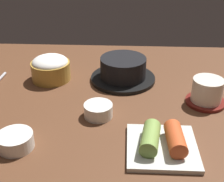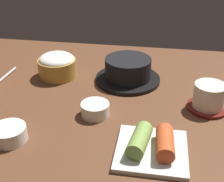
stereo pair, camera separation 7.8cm
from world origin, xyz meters
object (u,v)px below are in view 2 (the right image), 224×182
at_px(banchan_cup_center, 95,109).
at_px(rice_bowl, 57,65).
at_px(stone_pot, 128,70).
at_px(side_bowl_near, 9,133).
at_px(tea_cup_with_saucer, 209,97).
at_px(kimchi_plate, 152,146).

bearing_deg(banchan_cup_center, rice_bowl, 129.53).
distance_m(stone_pot, side_bowl_near, 0.38).
xyz_separation_m(rice_bowl, tea_cup_with_saucer, (0.42, -0.11, -0.00)).
xyz_separation_m(banchan_cup_center, side_bowl_near, (-0.16, -0.12, 0.00)).
bearing_deg(rice_bowl, side_bowl_near, -90.78).
bearing_deg(tea_cup_with_saucer, rice_bowl, 164.90).
height_order(tea_cup_with_saucer, banchan_cup_center, tea_cup_with_saucer).
relative_size(stone_pot, side_bowl_near, 2.53).
distance_m(stone_pot, rice_bowl, 0.21).
distance_m(rice_bowl, banchan_cup_center, 0.24).
xyz_separation_m(banchan_cup_center, kimchi_plate, (0.14, -0.11, -0.00)).
bearing_deg(side_bowl_near, kimchi_plate, 1.67).
height_order(banchan_cup_center, side_bowl_near, same).
distance_m(banchan_cup_center, side_bowl_near, 0.20).
distance_m(rice_bowl, kimchi_plate, 0.42).
xyz_separation_m(rice_bowl, kimchi_plate, (0.29, -0.30, -0.02)).
bearing_deg(kimchi_plate, rice_bowl, 134.31).
bearing_deg(kimchi_plate, tea_cup_with_saucer, 55.84).
relative_size(rice_bowl, tea_cup_with_saucer, 1.12).
distance_m(rice_bowl, tea_cup_with_saucer, 0.44).
bearing_deg(side_bowl_near, banchan_cup_center, 37.90).
relative_size(rice_bowl, banchan_cup_center, 1.64).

